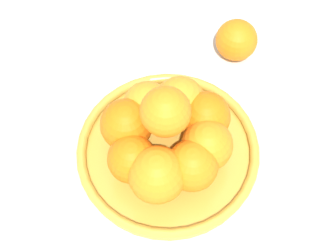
{
  "coord_description": "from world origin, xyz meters",
  "views": [
    {
      "loc": [
        0.31,
        -0.22,
        0.76
      ],
      "look_at": [
        0.0,
        0.0,
        0.09
      ],
      "focal_mm": 60.0,
      "sensor_mm": 36.0,
      "label": 1
    }
  ],
  "objects": [
    {
      "name": "fruit_bowl",
      "position": [
        0.0,
        0.0,
        0.01
      ],
      "size": [
        0.27,
        0.27,
        0.03
      ],
      "color": "gold",
      "rests_on": "ground_plane"
    },
    {
      "name": "orange_pile",
      "position": [
        0.0,
        -0.0,
        0.07
      ],
      "size": [
        0.19,
        0.19,
        0.13
      ],
      "color": "orange",
      "rests_on": "fruit_bowl"
    },
    {
      "name": "ground_plane",
      "position": [
        0.0,
        0.0,
        0.0
      ],
      "size": [
        4.0,
        4.0,
        0.0
      ],
      "primitive_type": "plane",
      "color": "beige"
    },
    {
      "name": "stray_orange",
      "position": [
        -0.09,
        0.2,
        0.03
      ],
      "size": [
        0.07,
        0.07,
        0.07
      ],
      "primitive_type": "sphere",
      "color": "orange",
      "rests_on": "ground_plane"
    }
  ]
}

